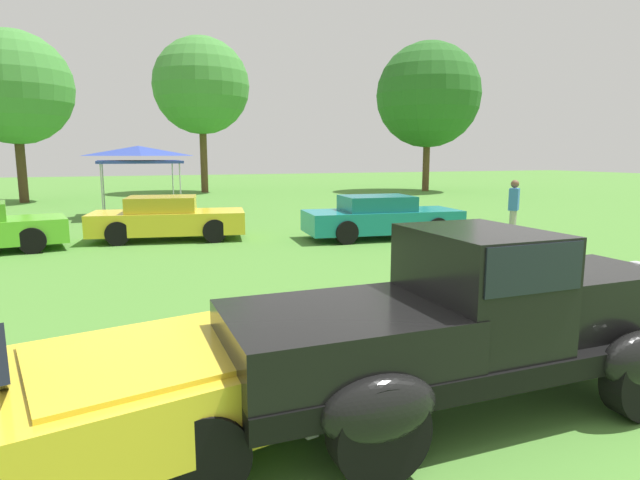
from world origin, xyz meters
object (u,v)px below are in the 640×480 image
show_car_teal (381,217)px  spectator_by_row (513,208)px  feature_pickup_truck (469,319)px  canopy_tent_left_field (139,153)px  show_car_yellow (167,219)px

show_car_teal → spectator_by_row: (3.16, -1.76, 0.31)m
feature_pickup_truck → canopy_tent_left_field: size_ratio=1.49×
feature_pickup_truck → spectator_by_row: feature_pickup_truck is taller
show_car_yellow → canopy_tent_left_field: size_ratio=1.45×
canopy_tent_left_field → spectator_by_row: bearing=-47.3°
show_car_yellow → show_car_teal: 6.05m
show_car_yellow → spectator_by_row: (8.90, -3.67, 0.31)m
spectator_by_row → canopy_tent_left_field: canopy_tent_left_field is taller
feature_pickup_truck → spectator_by_row: (7.21, 7.64, 0.05)m
feature_pickup_truck → show_car_teal: bearing=66.7°
show_car_teal → canopy_tent_left_field: (-6.15, 8.32, 1.82)m
show_car_teal → spectator_by_row: size_ratio=2.71×
feature_pickup_truck → spectator_by_row: bearing=46.7°
show_car_yellow → spectator_by_row: spectator_by_row is taller
feature_pickup_truck → canopy_tent_left_field: 17.91m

